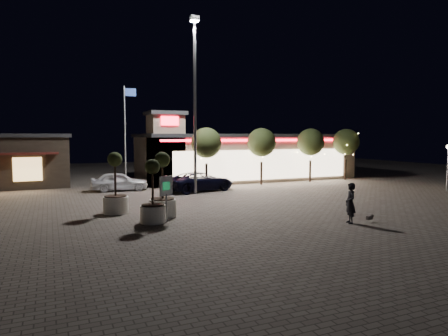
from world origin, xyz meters
name	(u,v)px	position (x,y,z in m)	size (l,w,h in m)	color
ground	(211,217)	(0.00, 0.00, 0.00)	(90.00, 90.00, 0.00)	#665B52
retail_building	(242,156)	(9.51, 15.82, 2.21)	(20.40, 8.40, 6.10)	tan
floodlight_pole	(195,94)	(2.00, 8.00, 7.02)	(0.60, 0.40, 12.38)	gray
flagpole	(126,128)	(-1.90, 13.00, 4.74)	(0.95, 0.10, 8.00)	white
lamp_post_east	(448,158)	(20.00, 2.00, 2.46)	(0.36, 0.36, 3.48)	gray
string_tree_a	(206,143)	(4.00, 11.00, 3.56)	(2.42, 2.42, 4.79)	#332319
string_tree_b	(262,143)	(9.00, 11.00, 3.56)	(2.42, 2.42, 4.79)	#332319
string_tree_c	(311,142)	(14.00, 11.00, 3.56)	(2.42, 2.42, 4.79)	#332319
string_tree_d	(346,142)	(18.00, 11.00, 3.56)	(2.42, 2.42, 4.79)	#332319
pickup_truck	(201,181)	(2.86, 9.29, 0.71)	(2.37, 5.13, 1.43)	black
white_sedan	(119,181)	(-2.70, 11.82, 0.71)	(1.68, 4.18, 1.42)	silver
pedestrian	(350,203)	(5.45, -4.02, 0.96)	(0.70, 0.46, 1.92)	black
dog	(370,217)	(6.52, -4.20, 0.24)	(0.46, 0.22, 0.24)	#59514C
planter_left	(116,194)	(-4.29, 2.98, 1.01)	(1.33, 1.33, 3.27)	white
planter_mid	(153,203)	(-3.02, -0.12, 0.93)	(1.23, 1.23, 3.03)	white
planter_right	(163,197)	(-2.25, 1.01, 1.02)	(1.35, 1.35, 3.31)	white
valet_sign	(166,190)	(-2.40, -0.21, 1.55)	(0.71, 0.31, 2.21)	gray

